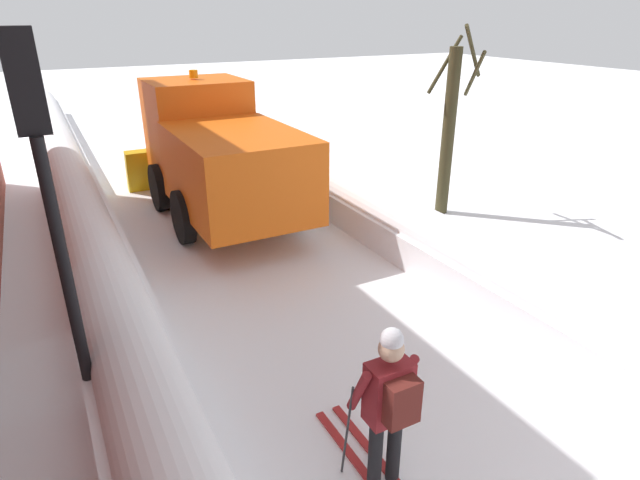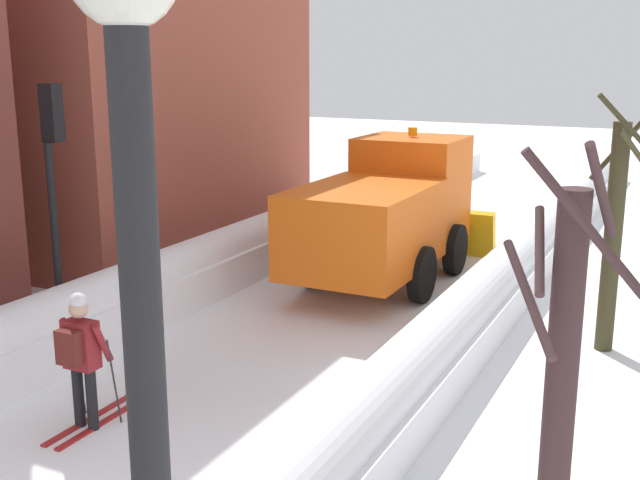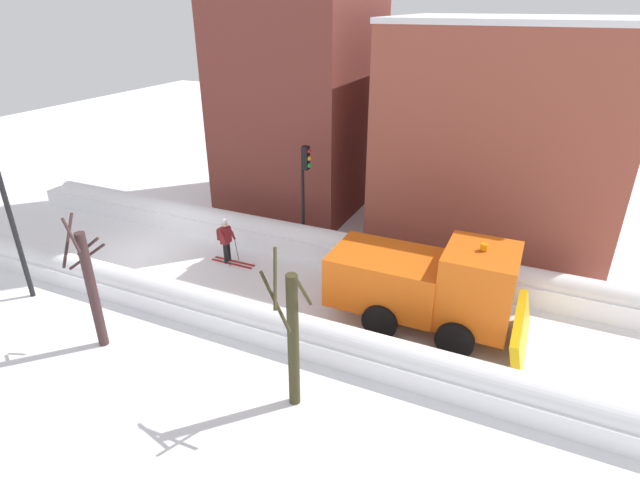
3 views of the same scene
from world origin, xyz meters
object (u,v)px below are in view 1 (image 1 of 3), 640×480
at_px(bare_tree_mid, 449,128).
at_px(traffic_light_pole, 44,173).
at_px(skier, 388,403).
at_px(plow_truck, 217,153).

bearing_deg(bare_tree_mid, traffic_light_pole, -155.88).
bearing_deg(skier, bare_tree_mid, 45.92).
relative_size(traffic_light_pole, bare_tree_mid, 1.02).
bearing_deg(plow_truck, traffic_light_pole, -120.43).
xyz_separation_m(skier, bare_tree_mid, (5.63, 5.81, 0.97)).
relative_size(plow_truck, traffic_light_pole, 1.41).
distance_m(skier, traffic_light_pole, 3.83).
height_order(skier, bare_tree_mid, bare_tree_mid).
bearing_deg(skier, traffic_light_pole, 137.60).
relative_size(plow_truck, skier, 3.31).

